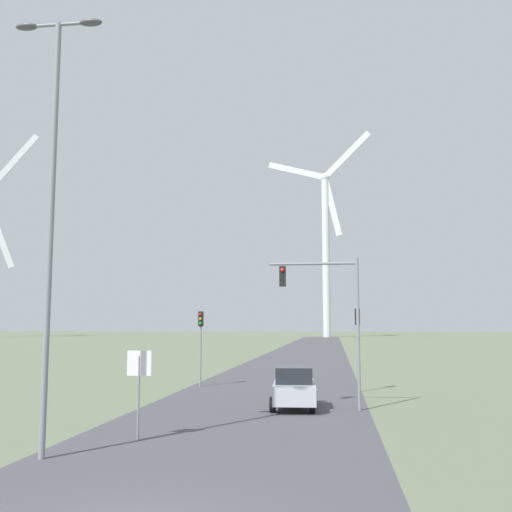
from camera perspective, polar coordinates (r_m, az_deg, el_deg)
road_surface at (r=58.79m, az=3.96°, el=-10.09°), size 10.00×240.00×0.01m
streetlamp at (r=18.32m, az=-18.84°, el=6.27°), size 2.71×0.32×12.64m
stop_sign_near at (r=20.06m, az=-11.08°, el=-11.25°), size 0.81×0.07×2.83m
traffic_light_post_near_left at (r=36.31m, az=-5.29°, el=-7.18°), size 0.28×0.34×4.45m
traffic_light_post_near_right at (r=33.70m, az=9.65°, el=-7.06°), size 0.28×0.34×4.54m
traffic_light_mast_overhead at (r=26.55m, az=6.91°, el=-4.45°), size 3.93×0.34×6.60m
car_approaching at (r=26.91m, az=3.66°, el=-12.40°), size 2.06×4.21×1.83m
wind_turbine_left at (r=178.07m, az=6.66°, el=1.67°), size 31.12×6.66×60.49m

